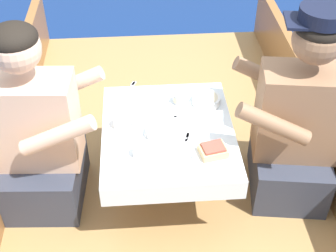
{
  "coord_description": "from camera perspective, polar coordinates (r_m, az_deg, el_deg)",
  "views": [
    {
      "loc": [
        -0.12,
        -1.71,
        2.15
      ],
      "look_at": [
        0.0,
        -0.04,
        0.73
      ],
      "focal_mm": 50.0,
      "sensor_mm": 36.0,
      "label": 1
    }
  ],
  "objects": [
    {
      "name": "coffee_cup_port",
      "position": [
        2.21,
        -5.71,
        0.53
      ],
      "size": [
        0.1,
        0.08,
        0.05
      ],
      "color": "white",
      "rests_on": "cockpit_table"
    },
    {
      "name": "utensil_knife_starboard",
      "position": [
        2.29,
        0.73,
        1.54
      ],
      "size": [
        0.04,
        0.17,
        0.0
      ],
      "rotation": [
        0.0,
        0.0,
        1.74
      ],
      "color": "silver",
      "rests_on": "cockpit_table"
    },
    {
      "name": "utensil_fork_starboard",
      "position": [
        2.46,
        -4.69,
        4.53
      ],
      "size": [
        0.09,
        0.16,
        0.0
      ],
      "rotation": [
        0.0,
        0.0,
        1.15
      ],
      "color": "silver",
      "rests_on": "cockpit_table"
    },
    {
      "name": "utensil_spoon_center",
      "position": [
        2.27,
        0.43,
        1.1
      ],
      "size": [
        0.17,
        0.02,
        0.01
      ],
      "rotation": [
        0.0,
        0.0,
        0.01
      ],
      "color": "silver",
      "rests_on": "cockpit_table"
    },
    {
      "name": "gunwale_port",
      "position": [
        2.49,
        -19.81,
        -4.61
      ],
      "size": [
        0.06,
        3.16,
        0.37
      ],
      "primitive_type": "cube",
      "color": "#936033",
      "rests_on": "boat_deck"
    },
    {
      "name": "person_port",
      "position": [
        2.27,
        -15.59,
        -1.23
      ],
      "size": [
        0.54,
        0.47,
        0.98
      ],
      "rotation": [
        0.0,
        0.0,
        -0.06
      ],
      "color": "#333847",
      "rests_on": "boat_deck"
    },
    {
      "name": "bowl_port_near",
      "position": [
        2.16,
        -0.81,
        -0.6
      ],
      "size": [
        0.14,
        0.14,
        0.04
      ],
      "color": "white",
      "rests_on": "cockpit_table"
    },
    {
      "name": "utensil_fork_port",
      "position": [
        2.13,
        2.16,
        -2.05
      ],
      "size": [
        0.06,
        0.17,
        0.0
      ],
      "rotation": [
        0.0,
        0.0,
        1.28
      ],
      "color": "silver",
      "rests_on": "cockpit_table"
    },
    {
      "name": "person_starboard",
      "position": [
        2.3,
        15.41,
        0.12
      ],
      "size": [
        0.56,
        0.5,
        1.02
      ],
      "rotation": [
        0.0,
        0.0,
        3.0
      ],
      "color": "#333847",
      "rests_on": "boat_deck"
    },
    {
      "name": "utensil_spoon_port",
      "position": [
        2.15,
        -5.36,
        -1.77
      ],
      "size": [
        0.17,
        0.03,
        0.01
      ],
      "rotation": [
        0.0,
        0.0,
        3.07
      ],
      "color": "silver",
      "rests_on": "cockpit_table"
    },
    {
      "name": "coffee_cup_starboard",
      "position": [
        2.05,
        -3.32,
        -3.05
      ],
      "size": [
        0.09,
        0.07,
        0.05
      ],
      "color": "white",
      "rests_on": "cockpit_table"
    },
    {
      "name": "gunwale_starboard",
      "position": [
        2.57,
        18.96,
        -2.68
      ],
      "size": [
        0.06,
        3.16,
        0.37
      ],
      "primitive_type": "cube",
      "color": "#936033",
      "rests_on": "boat_deck"
    },
    {
      "name": "tin_can",
      "position": [
        2.35,
        1.46,
        3.38
      ],
      "size": [
        0.07,
        0.07,
        0.05
      ],
      "color": "silver",
      "rests_on": "cockpit_table"
    },
    {
      "name": "plate_sandwich",
      "position": [
        2.08,
        5.48,
        -3.52
      ],
      "size": [
        0.19,
        0.19,
        0.01
      ],
      "color": "white",
      "rests_on": "cockpit_table"
    },
    {
      "name": "bowl_starboard_near",
      "position": [
        2.35,
        4.69,
        3.2
      ],
      "size": [
        0.14,
        0.14,
        0.04
      ],
      "color": "white",
      "rests_on": "cockpit_table"
    },
    {
      "name": "plate_bread",
      "position": [
        2.39,
        -2.81,
        3.38
      ],
      "size": [
        0.16,
        0.16,
        0.01
      ],
      "color": "white",
      "rests_on": "cockpit_table"
    },
    {
      "name": "ground_plane",
      "position": [
        2.75,
        -0.07,
        -11.09
      ],
      "size": [
        60.0,
        60.0,
        0.0
      ],
      "primitive_type": "plane",
      "color": "navy"
    },
    {
      "name": "sandwich",
      "position": [
        2.06,
        5.52,
        -2.97
      ],
      "size": [
        0.13,
        0.11,
        0.05
      ],
      "rotation": [
        0.0,
        0.0,
        0.2
      ],
      "color": "#E0BC7F",
      "rests_on": "plate_sandwich"
    },
    {
      "name": "cockpit_table",
      "position": [
        2.23,
        0.0,
        -1.3
      ],
      "size": [
        0.62,
        0.72,
        0.41
      ],
      "color": "#B2B2B7",
      "rests_on": "boat_deck"
    },
    {
      "name": "boat_deck",
      "position": [
        2.63,
        -0.07,
        -9.06
      ],
      "size": [
        1.74,
        3.16,
        0.3
      ],
      "primitive_type": "cube",
      "color": "#A87F4C",
      "rests_on": "ground_plane"
    },
    {
      "name": "utensil_spoon_starboard",
      "position": [
        2.17,
        3.39,
        -1.17
      ],
      "size": [
        0.15,
        0.1,
        0.01
      ],
      "rotation": [
        0.0,
        0.0,
        0.55
      ],
      "color": "silver",
      "rests_on": "cockpit_table"
    }
  ]
}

